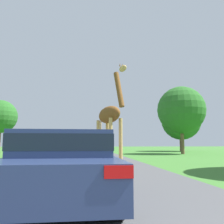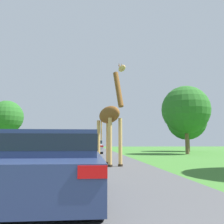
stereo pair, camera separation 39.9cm
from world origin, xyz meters
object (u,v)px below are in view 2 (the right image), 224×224
Objects in this scene: tree_right_cluster at (186,110)px; tree_mid_field at (187,120)px; car_far_ahead at (68,146)px; car_queue_left at (94,146)px; giraffe_near_road at (110,118)px; car_lead_maroon at (52,164)px; tree_far_right at (7,117)px; car_queue_right at (57,150)px.

tree_mid_field is (3.38, 8.08, -0.27)m from tree_right_cluster.
car_far_ahead is at bearing 150.23° from tree_right_cluster.
car_queue_left is 14.43m from tree_mid_field.
tree_mid_field is at bearing -142.24° from giraffe_near_road.
tree_mid_field is at bearing 22.69° from car_queue_left.
tree_right_cluster reaches higher than car_lead_maroon.
tree_far_right is at bearing 174.91° from tree_mid_field.
car_queue_right is at bearing -68.25° from giraffe_near_road.
tree_mid_field is (25.10, -2.24, -0.44)m from tree_far_right.
car_queue_left is 0.85× the size of car_far_ahead.
tree_right_cluster is 1.00× the size of tree_far_right.
tree_mid_field is at bearing -5.09° from tree_far_right.
tree_right_cluster is (12.00, 8.23, 3.92)m from car_queue_right.
tree_right_cluster reaches higher than tree_mid_field.
tree_right_cluster is at bearing -25.41° from tree_far_right.
tree_mid_field is at bearing 62.67° from car_lead_maroon.
tree_right_cluster is at bearing -15.74° from car_queue_left.
car_far_ahead is 15.20m from tree_right_cluster.
tree_mid_field is at bearing 46.67° from car_queue_right.
car_far_ahead is at bearing -98.82° from giraffe_near_road.
car_queue_left is (1.06, 21.62, 0.06)m from car_lead_maroon.
tree_far_right is at bearing 154.59° from tree_right_cluster.
tree_far_right is at bearing 110.84° from car_lead_maroon.
giraffe_near_road is 7.65m from car_lead_maroon.
car_lead_maroon is at bearing -119.19° from tree_right_cluster.
tree_far_right reaches higher than car_far_ahead.
car_queue_left is at bearing -107.83° from giraffe_near_road.
giraffe_near_road is 0.70× the size of tree_far_right.
car_queue_right is (-3.12, 3.45, -1.77)m from giraffe_near_road.
giraffe_near_road is at bearing -127.25° from tree_right_cluster.
tree_mid_field reaches higher than giraffe_near_road.
tree_right_cluster is (9.53, -2.68, 3.81)m from car_queue_left.
giraffe_near_road is at bearing -121.82° from tree_mid_field.
car_far_ahead is (-2.19, 26.24, 0.06)m from car_lead_maroon.
giraffe_near_road is at bearing 76.80° from car_lead_maroon.
car_queue_left is 10.60m from tree_right_cluster.
giraffe_near_road is at bearing -87.41° from car_queue_left.
tree_mid_field reaches higher than car_lead_maroon.
tree_right_cluster is at bearing -147.67° from giraffe_near_road.
tree_mid_field reaches higher than car_far_ahead.
car_lead_maroon is at bearing -82.45° from car_queue_right.
car_queue_right is (-1.42, 10.71, -0.06)m from car_lead_maroon.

